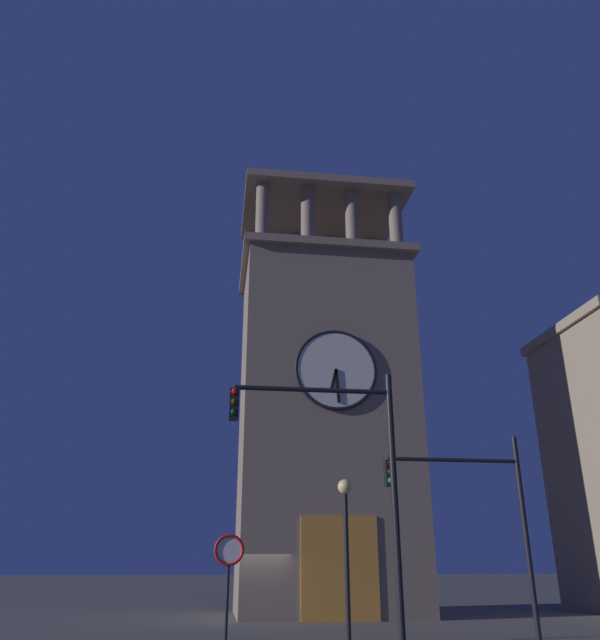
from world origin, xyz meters
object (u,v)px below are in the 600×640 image
object	(u,v)px
traffic_signal_mid	(344,463)
traffic_signal_near	(478,505)
no_horn_sign	(229,560)
street_lamp	(346,525)
clocktower	(325,414)

from	to	relation	value
traffic_signal_mid	traffic_signal_near	bearing A→B (deg)	-143.55
traffic_signal_mid	no_horn_sign	bearing A→B (deg)	-43.07
no_horn_sign	traffic_signal_mid	bearing A→B (deg)	136.93
traffic_signal_mid	street_lamp	xyz separation A→B (m)	(-0.89, -4.26, -1.16)
street_lamp	traffic_signal_mid	bearing A→B (deg)	78.22
traffic_signal_near	traffic_signal_mid	size ratio (longest dim) A/B	0.88
no_horn_sign	clocktower	bearing A→B (deg)	-110.61
traffic_signal_near	traffic_signal_mid	world-z (taller)	traffic_signal_mid
clocktower	street_lamp	bearing A→B (deg)	83.20
clocktower	traffic_signal_near	distance (m)	12.87
street_lamp	no_horn_sign	distance (m)	4.04
traffic_signal_near	traffic_signal_mid	distance (m)	5.91
traffic_signal_mid	street_lamp	world-z (taller)	traffic_signal_mid
traffic_signal_mid	street_lamp	size ratio (longest dim) A/B	1.45
no_horn_sign	traffic_signal_near	bearing A→B (deg)	-171.44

